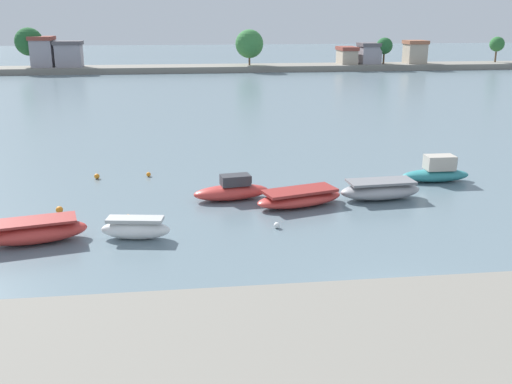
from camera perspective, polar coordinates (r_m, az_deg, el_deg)
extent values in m
plane|color=slate|center=(23.66, 14.69, -10.78)|extent=(400.00, 400.00, 0.00)
cube|color=gray|center=(18.23, 22.31, -15.68)|extent=(61.89, 6.74, 2.68)
ellipsoid|color=#C63833|center=(30.79, -20.61, -3.68)|extent=(5.23, 2.92, 1.04)
cube|color=maroon|center=(30.61, -20.72, -2.66)|extent=(4.20, 2.41, 0.13)
ellipsoid|color=white|center=(29.92, -11.58, -3.61)|extent=(3.58, 1.61, 0.93)
cube|color=#AFAFAF|center=(29.73, -11.64, -2.61)|extent=(2.87, 1.33, 0.18)
ellipsoid|color=#C63833|center=(35.48, -2.41, -0.03)|extent=(4.78, 2.29, 0.89)
cube|color=#333338|center=(35.33, -2.02, 1.17)|extent=(1.86, 1.27, 0.62)
cube|color=black|center=(35.51, -0.66, 1.37)|extent=(0.21, 0.93, 0.43)
ellipsoid|color=#C63833|center=(34.41, 4.24, -0.67)|extent=(5.70, 3.45, 0.82)
cube|color=maroon|center=(34.27, 4.26, 0.12)|extent=(4.58, 2.84, 0.16)
ellipsoid|color=#9E9EA3|center=(36.30, 11.95, 0.11)|extent=(5.10, 2.27, 1.02)
cube|color=slate|center=(36.14, 12.00, 0.99)|extent=(4.08, 1.90, 0.15)
ellipsoid|color=teal|center=(41.09, 16.99, 1.55)|extent=(4.58, 1.58, 0.82)
cube|color=#BCB2A3|center=(40.96, 17.36, 2.75)|extent=(1.92, 1.20, 0.95)
cube|color=black|center=(41.32, 18.58, 2.89)|extent=(0.10, 1.06, 0.66)
sphere|color=orange|center=(32.66, -12.28, -2.43)|extent=(0.35, 0.35, 0.35)
sphere|color=orange|center=(41.21, -10.37, 1.69)|extent=(0.31, 0.31, 0.31)
sphere|color=orange|center=(34.87, -18.51, -1.65)|extent=(0.40, 0.40, 0.40)
sphere|color=orange|center=(41.40, -15.16, 1.48)|extent=(0.37, 0.37, 0.37)
sphere|color=white|center=(30.83, 2.03, -3.24)|extent=(0.32, 0.32, 0.32)
cube|color=gray|center=(117.30, -3.10, 11.89)|extent=(125.24, 7.70, 1.12)
cube|color=#99939E|center=(120.07, -19.92, 12.49)|extent=(3.89, 4.71, 4.91)
cube|color=brown|center=(119.93, -20.06, 13.82)|extent=(4.28, 5.18, 0.70)
cube|color=#99939E|center=(118.44, -17.65, 12.45)|extent=(4.75, 3.29, 4.07)
cube|color=#565156|center=(118.31, -17.76, 13.59)|extent=(5.22, 3.62, 0.70)
cube|color=#B2A38E|center=(122.10, 8.79, 12.80)|extent=(3.13, 5.25, 2.65)
cube|color=brown|center=(122.00, 8.83, 13.58)|extent=(3.45, 5.77, 0.70)
cube|color=#99939E|center=(123.27, 10.91, 12.90)|extent=(3.81, 4.43, 3.37)
cube|color=#565156|center=(123.15, 10.96, 13.85)|extent=(4.19, 4.87, 0.70)
cube|color=#B2A38E|center=(125.85, 15.13, 12.81)|extent=(3.77, 4.07, 3.82)
cube|color=#995B42|center=(125.73, 15.22, 13.83)|extent=(4.15, 4.48, 0.70)
cylinder|color=brown|center=(123.02, 12.26, 12.55)|extent=(0.36, 0.36, 2.22)
sphere|color=#235B2D|center=(122.88, 12.33, 13.66)|extent=(3.23, 3.23, 3.23)
cylinder|color=brown|center=(117.22, -0.64, 12.64)|extent=(0.36, 0.36, 1.89)
sphere|color=#387A3D|center=(117.03, -0.65, 14.16)|extent=(5.43, 5.43, 5.43)
cylinder|color=brown|center=(121.13, -20.97, 11.85)|extent=(0.36, 0.36, 2.55)
sphere|color=#235B2D|center=(120.94, -21.14, 13.42)|extent=(5.17, 5.17, 5.17)
cylinder|color=brown|center=(134.15, 22.19, 12.09)|extent=(0.36, 0.36, 2.45)
sphere|color=#2D6B33|center=(134.02, 22.31, 13.12)|extent=(2.99, 2.99, 2.99)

